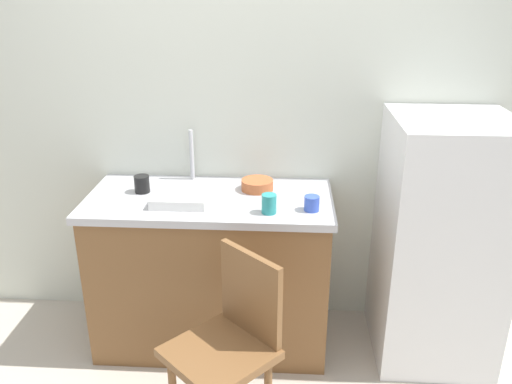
# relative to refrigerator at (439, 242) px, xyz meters

# --- Properties ---
(back_wall) EXTENTS (4.80, 0.10, 2.43)m
(back_wall) POSITION_rel_refrigerator_xyz_m (-1.10, 0.36, 0.55)
(back_wall) COLOR silver
(back_wall) RESTS_ON ground_plane
(cabinet_base) EXTENTS (1.26, 0.60, 0.86)m
(cabinet_base) POSITION_rel_refrigerator_xyz_m (-1.22, 0.01, -0.24)
(cabinet_base) COLOR brown
(cabinet_base) RESTS_ON ground_plane
(countertop) EXTENTS (1.30, 0.64, 0.04)m
(countertop) POSITION_rel_refrigerator_xyz_m (-1.22, 0.01, 0.20)
(countertop) COLOR #B7B7BC
(countertop) RESTS_ON cabinet_base
(faucet) EXTENTS (0.02, 0.02, 0.29)m
(faucet) POSITION_rel_refrigerator_xyz_m (-1.36, 0.26, 0.37)
(faucet) COLOR #B7B7BC
(faucet) RESTS_ON countertop
(refrigerator) EXTENTS (0.60, 0.63, 1.34)m
(refrigerator) POSITION_rel_refrigerator_xyz_m (0.00, 0.00, 0.00)
(refrigerator) COLOR white
(refrigerator) RESTS_ON ground_plane
(chair) EXTENTS (0.57, 0.57, 0.89)m
(chair) POSITION_rel_refrigerator_xyz_m (-1.05, -0.68, -0.17)
(chair) COLOR brown
(chair) RESTS_ON ground_plane
(dish_tray) EXTENTS (0.28, 0.20, 0.05)m
(dish_tray) POSITION_rel_refrigerator_xyz_m (-1.36, -0.09, 0.25)
(dish_tray) COLOR white
(dish_tray) RESTS_ON countertop
(terracotta_bowl) EXTENTS (0.17, 0.17, 0.06)m
(terracotta_bowl) POSITION_rel_refrigerator_xyz_m (-0.98, 0.12, 0.25)
(terracotta_bowl) COLOR #B25B33
(terracotta_bowl) RESTS_ON countertop
(cup_black) EXTENTS (0.08, 0.08, 0.09)m
(cup_black) POSITION_rel_refrigerator_xyz_m (-1.59, 0.05, 0.27)
(cup_black) COLOR black
(cup_black) RESTS_ON countertop
(cup_teal) EXTENTS (0.07, 0.07, 0.10)m
(cup_teal) POSITION_rel_refrigerator_xyz_m (-0.90, -0.18, 0.27)
(cup_teal) COLOR teal
(cup_teal) RESTS_ON countertop
(cup_blue) EXTENTS (0.08, 0.08, 0.08)m
(cup_blue) POSITION_rel_refrigerator_xyz_m (-0.69, -0.14, 0.26)
(cup_blue) COLOR blue
(cup_blue) RESTS_ON countertop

